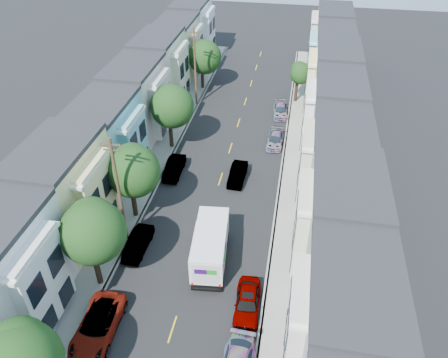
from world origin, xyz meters
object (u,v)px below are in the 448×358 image
(utility_pole_near, at_px, (119,192))
(parked_left_c, at_px, (138,243))
(tree_c, at_px, (132,171))
(parked_right_c, at_px, (275,140))
(parked_left_d, at_px, (174,168))
(tree_far_r, at_px, (300,74))
(lead_sedan, at_px, (238,174))
(parked_left_b, at_px, (98,325))
(utility_pole_far, at_px, (195,67))
(parked_right_d, at_px, (280,110))
(tree_b, at_px, (92,232))
(tree_e, at_px, (204,57))
(tree_d, at_px, (171,107))
(parked_right_b, at_px, (247,302))
(fedex_truck, at_px, (210,245))

(utility_pole_near, height_order, parked_left_c, utility_pole_near)
(tree_c, height_order, utility_pole_near, utility_pole_near)
(parked_right_c, bearing_deg, parked_left_d, -140.29)
(parked_left_d, bearing_deg, tree_far_r, 57.16)
(tree_far_r, distance_m, parked_left_c, 32.52)
(lead_sedan, distance_m, parked_left_b, 20.47)
(lead_sedan, distance_m, parked_left_c, 13.04)
(utility_pole_far, bearing_deg, tree_far_r, 13.36)
(parked_left_b, xyz_separation_m, parked_right_d, (9.80, 34.18, -0.15))
(utility_pole_far, distance_m, parked_left_b, 35.43)
(tree_b, bearing_deg, parked_left_b, -71.22)
(tree_b, bearing_deg, parked_right_c, 63.79)
(tree_e, bearing_deg, tree_d, -90.00)
(utility_pole_near, bearing_deg, parked_left_b, -81.28)
(tree_c, relative_size, parked_right_b, 1.56)
(utility_pole_far, height_order, parked_left_c, utility_pole_far)
(tree_far_r, xyz_separation_m, parked_left_b, (-11.79, -38.26, -3.23))
(lead_sedan, bearing_deg, parked_right_c, 68.63)
(tree_d, height_order, tree_far_r, tree_d)
(tree_e, distance_m, lead_sedan, 22.68)
(utility_pole_far, bearing_deg, parked_right_b, -70.35)
(fedex_truck, height_order, parked_left_d, fedex_truck)
(fedex_truck, height_order, parked_right_b, fedex_truck)
(tree_far_r, height_order, parked_right_d, tree_far_r)
(tree_e, bearing_deg, fedex_truck, -76.72)
(tree_far_r, distance_m, fedex_truck, 30.90)
(tree_e, distance_m, parked_right_d, 13.32)
(tree_b, distance_m, parked_right_b, 12.14)
(fedex_truck, relative_size, parked_right_b, 1.39)
(tree_c, distance_m, utility_pole_far, 22.96)
(utility_pole_far, height_order, parked_left_b, utility_pole_far)
(fedex_truck, xyz_separation_m, parked_right_b, (3.59, -4.19, -0.99))
(tree_e, relative_size, utility_pole_near, 0.69)
(tree_e, height_order, tree_far_r, tree_e)
(lead_sedan, height_order, parked_right_b, parked_right_b)
(tree_far_r, height_order, parked_right_c, tree_far_r)
(parked_left_d, bearing_deg, tree_e, 92.77)
(tree_b, height_order, tree_c, tree_b)
(lead_sedan, height_order, parked_left_b, parked_left_b)
(utility_pole_far, bearing_deg, lead_sedan, -63.03)
(tree_d, height_order, utility_pole_near, utility_pole_near)
(tree_far_r, relative_size, parked_right_d, 1.32)
(utility_pole_far, bearing_deg, parked_left_d, -84.97)
(tree_b, distance_m, parked_left_c, 6.36)
(parked_right_c, bearing_deg, tree_d, -164.81)
(parked_right_b, bearing_deg, lead_sedan, 98.77)
(tree_far_r, height_order, lead_sedan, tree_far_r)
(tree_far_r, bearing_deg, tree_d, -133.18)
(parked_right_b, distance_m, parked_right_d, 30.42)
(tree_c, height_order, lead_sedan, tree_c)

